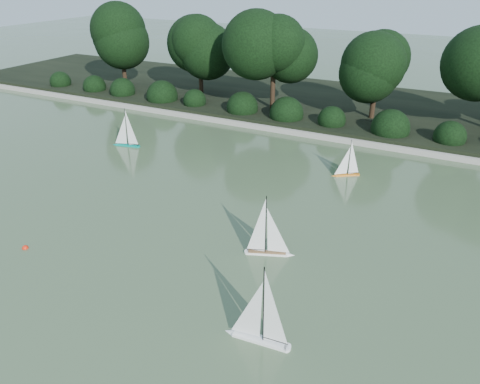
# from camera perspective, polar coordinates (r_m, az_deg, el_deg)

# --- Properties ---
(ground) EXTENTS (80.00, 80.00, 0.00)m
(ground) POSITION_cam_1_polar(r_m,az_deg,el_deg) (9.86, -5.69, -9.35)
(ground) COLOR #2F4328
(ground) RESTS_ON ground
(pond_coping) EXTENTS (40.00, 0.35, 0.18)m
(pond_coping) POSITION_cam_1_polar(r_m,az_deg,el_deg) (17.24, 10.58, 6.62)
(pond_coping) COLOR gray
(pond_coping) RESTS_ON ground
(far_bank) EXTENTS (40.00, 8.00, 0.30)m
(far_bank) POSITION_cam_1_polar(r_m,az_deg,el_deg) (20.93, 13.95, 9.90)
(far_bank) COLOR black
(far_bank) RESTS_ON ground
(tree_line) EXTENTS (26.31, 3.93, 4.39)m
(tree_line) POSITION_cam_1_polar(r_m,az_deg,el_deg) (18.65, 17.32, 15.49)
(tree_line) COLOR black
(tree_line) RESTS_ON ground
(shrub_hedge) EXTENTS (29.10, 1.10, 1.10)m
(shrub_hedge) POSITION_cam_1_polar(r_m,az_deg,el_deg) (17.96, 11.55, 8.52)
(shrub_hedge) COLOR black
(shrub_hedge) RESTS_ON ground
(sailboat_white_a) EXTENTS (1.19, 0.28, 1.62)m
(sailboat_white_a) POSITION_cam_1_polar(r_m,az_deg,el_deg) (8.08, 1.89, -16.21)
(sailboat_white_a) COLOR white
(sailboat_white_a) RESTS_ON ground
(sailboat_white_b) EXTENTS (1.08, 0.54, 1.51)m
(sailboat_white_b) POSITION_cam_1_polar(r_m,az_deg,el_deg) (10.17, 3.81, -6.46)
(sailboat_white_b) COLOR white
(sailboat_white_b) RESTS_ON ground
(sailboat_orange) EXTENTS (0.79, 0.58, 1.20)m
(sailboat_orange) POSITION_cam_1_polar(r_m,az_deg,el_deg) (14.26, 12.70, 2.66)
(sailboat_orange) COLOR orange
(sailboat_orange) RESTS_ON ground
(sailboat_teal) EXTENTS (1.05, 0.37, 1.43)m
(sailboat_teal) POSITION_cam_1_polar(r_m,az_deg,el_deg) (16.76, -13.87, 6.22)
(sailboat_teal) COLOR #018775
(sailboat_teal) RESTS_ON ground
(race_buoy) EXTENTS (0.14, 0.14, 0.14)m
(race_buoy) POSITION_cam_1_polar(r_m,az_deg,el_deg) (11.51, -24.70, -6.24)
(race_buoy) COLOR red
(race_buoy) RESTS_ON ground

